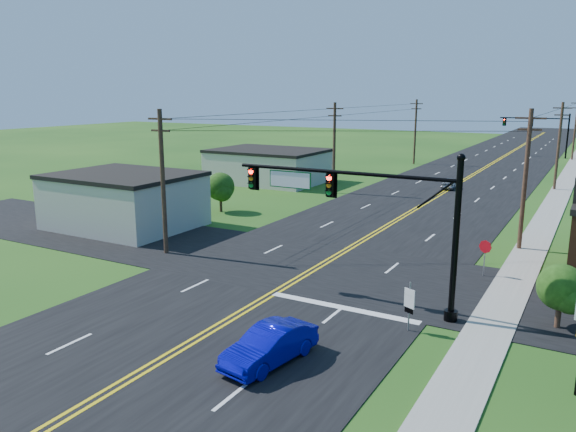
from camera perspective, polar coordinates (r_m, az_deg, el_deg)
The scene contains 20 objects.
ground at distance 23.44m, azimuth -10.99°, elevation -12.96°, with size 260.00×260.00×0.00m, color #194313.
road_main at distance 68.13m, azimuth 17.32°, elevation 3.51°, with size 16.00×220.00×0.04m, color black.
road_cross at distance 32.79m, azimuth 2.72°, elevation -5.21°, with size 70.00×10.00×0.04m, color black.
sidewalk at distance 56.91m, azimuth 25.47°, elevation 1.20°, with size 2.00×160.00×0.08m, color gray.
signal_mast_main at distance 26.33m, azimuth 7.33°, elevation 0.93°, with size 11.30×0.60×7.48m.
signal_mast_far at distance 96.55m, azimuth 24.00°, elevation 8.19°, with size 10.98×0.60×7.48m.
cream_bldg_near at distance 43.81m, azimuth -16.26°, elevation 1.56°, with size 10.20×8.20×4.10m.
cream_bldg_far at distance 63.74m, azimuth -1.98°, elevation 5.15°, with size 12.20×9.20×3.70m.
utility_pole_left_a at distance 35.39m, azimuth -12.60°, elevation 3.64°, with size 1.80×0.28×9.00m.
utility_pole_left_b at distance 56.33m, azimuth 4.72°, elevation 7.08°, with size 1.80×0.28×9.00m.
utility_pole_left_c at distance 81.56m, azimuth 12.81°, elevation 8.48°, with size 1.80×0.28×9.00m.
utility_pole_right_a at distance 38.52m, azimuth 22.97°, elevation 3.65°, with size 1.80×0.28×9.00m.
utility_pole_right_b at distance 64.28m, azimuth 25.80°, elevation 6.56°, with size 1.80×0.28×9.00m.
utility_pole_right_c at distance 94.17m, azimuth 27.15°, elevation 7.93°, with size 1.80×0.28×9.00m.
shrub_corner at distance 26.71m, azimuth 26.01°, elevation -6.55°, with size 2.00×2.00×2.86m.
tree_left at distance 47.79m, azimuth -6.88°, elevation 2.98°, with size 2.40×2.40×3.37m.
blue_car at distance 21.52m, azimuth -1.85°, elevation -13.08°, with size 1.47×4.22×1.39m, color #0808AD.
distant_car at distance 61.53m, azimuth 16.09°, elevation 3.21°, with size 1.39×3.46×1.18m, color #9F9EA2.
route_sign at distance 24.45m, azimuth 12.22°, elevation -8.63°, with size 0.52×0.25×2.21m.
stop_sign at distance 32.63m, azimuth 19.39°, elevation -3.32°, with size 0.71×0.27×2.07m.
Camera 1 is at (14.01, -15.93, 9.98)m, focal length 35.00 mm.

